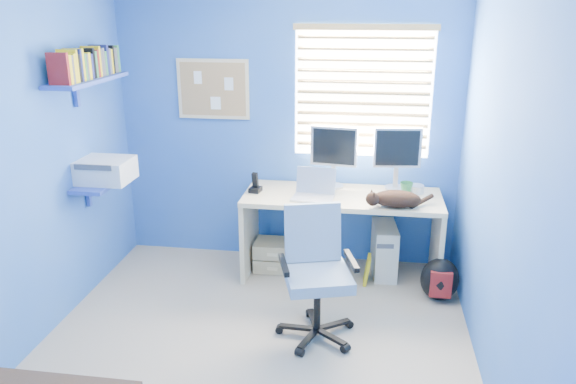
# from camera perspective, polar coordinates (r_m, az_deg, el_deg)

# --- Properties ---
(floor) EXTENTS (3.00, 3.20, 0.00)m
(floor) POSITION_cam_1_polar(r_m,az_deg,el_deg) (3.99, -3.65, -16.00)
(floor) COLOR #A39582
(floor) RESTS_ON ground
(wall_back) EXTENTS (3.00, 0.01, 2.50)m
(wall_back) POSITION_cam_1_polar(r_m,az_deg,el_deg) (4.96, -0.10, 6.85)
(wall_back) COLOR blue
(wall_back) RESTS_ON ground
(wall_front) EXTENTS (3.00, 0.01, 2.50)m
(wall_front) POSITION_cam_1_polar(r_m,az_deg,el_deg) (2.03, -13.98, -11.93)
(wall_front) COLOR blue
(wall_front) RESTS_ON ground
(wall_left) EXTENTS (0.01, 3.20, 2.50)m
(wall_left) POSITION_cam_1_polar(r_m,az_deg,el_deg) (4.03, -25.43, 2.23)
(wall_left) COLOR blue
(wall_left) RESTS_ON ground
(wall_right) EXTENTS (0.01, 3.20, 2.50)m
(wall_right) POSITION_cam_1_polar(r_m,az_deg,el_deg) (3.45, 21.09, 0.26)
(wall_right) COLOR blue
(wall_right) RESTS_ON ground
(desk) EXTENTS (1.65, 0.65, 0.74)m
(desk) POSITION_cam_1_polar(r_m,az_deg,el_deg) (4.85, 5.41, -4.45)
(desk) COLOR beige
(desk) RESTS_ON floor
(laptop) EXTENTS (0.36, 0.29, 0.22)m
(laptop) POSITION_cam_1_polar(r_m,az_deg,el_deg) (4.57, 2.55, 0.61)
(laptop) COLOR silver
(laptop) RESTS_ON desk
(monitor_left) EXTENTS (0.41, 0.17, 0.54)m
(monitor_left) POSITION_cam_1_polar(r_m,az_deg,el_deg) (4.83, 4.67, 3.54)
(monitor_left) COLOR silver
(monitor_left) RESTS_ON desk
(monitor_right) EXTENTS (0.41, 0.17, 0.54)m
(monitor_right) POSITION_cam_1_polar(r_m,az_deg,el_deg) (4.86, 10.99, 3.34)
(monitor_right) COLOR silver
(monitor_right) RESTS_ON desk
(phone) EXTENTS (0.11, 0.12, 0.17)m
(phone) POSITION_cam_1_polar(r_m,az_deg,el_deg) (4.75, -3.35, 0.99)
(phone) COLOR black
(phone) RESTS_ON desk
(mug) EXTENTS (0.10, 0.09, 0.10)m
(mug) POSITION_cam_1_polar(r_m,az_deg,el_deg) (4.81, 11.93, 0.39)
(mug) COLOR #2C753C
(mug) RESTS_ON desk
(cd_spindle) EXTENTS (0.13, 0.13, 0.07)m
(cd_spindle) POSITION_cam_1_polar(r_m,az_deg,el_deg) (4.86, 12.88, 0.30)
(cd_spindle) COLOR silver
(cd_spindle) RESTS_ON desk
(cat) EXTENTS (0.42, 0.30, 0.13)m
(cat) POSITION_cam_1_polar(r_m,az_deg,el_deg) (4.48, 10.99, -0.69)
(cat) COLOR black
(cat) RESTS_ON desk
(tower_pc) EXTENTS (0.23, 0.46, 0.45)m
(tower_pc) POSITION_cam_1_polar(r_m,az_deg,el_deg) (4.98, 9.74, -5.79)
(tower_pc) COLOR beige
(tower_pc) RESTS_ON floor
(drawer_boxes) EXTENTS (0.35, 0.28, 0.27)m
(drawer_boxes) POSITION_cam_1_polar(r_m,az_deg,el_deg) (5.03, -1.33, -6.41)
(drawer_boxes) COLOR tan
(drawer_boxes) RESTS_ON floor
(yellow_book) EXTENTS (0.03, 0.17, 0.24)m
(yellow_book) POSITION_cam_1_polar(r_m,az_deg,el_deg) (4.84, 8.04, -7.82)
(yellow_book) COLOR yellow
(yellow_book) RESTS_ON floor
(backpack) EXTENTS (0.31, 0.24, 0.35)m
(backpack) POSITION_cam_1_polar(r_m,az_deg,el_deg) (4.68, 15.15, -8.56)
(backpack) COLOR black
(backpack) RESTS_ON floor
(office_chair) EXTENTS (0.67, 0.67, 0.93)m
(office_chair) POSITION_cam_1_polar(r_m,az_deg,el_deg) (4.02, 2.87, -9.87)
(office_chair) COLOR black
(office_chair) RESTS_ON floor
(window_blinds) EXTENTS (1.15, 0.05, 1.10)m
(window_blinds) POSITION_cam_1_polar(r_m,az_deg,el_deg) (4.82, 7.62, 9.97)
(window_blinds) COLOR white
(window_blinds) RESTS_ON ground
(corkboard) EXTENTS (0.64, 0.02, 0.52)m
(corkboard) POSITION_cam_1_polar(r_m,az_deg,el_deg) (5.03, -7.61, 10.32)
(corkboard) COLOR beige
(corkboard) RESTS_ON ground
(wall_shelves) EXTENTS (0.42, 0.90, 1.05)m
(wall_shelves) POSITION_cam_1_polar(r_m,az_deg,el_deg) (4.54, -19.07, 7.09)
(wall_shelves) COLOR #2F48AB
(wall_shelves) RESTS_ON ground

